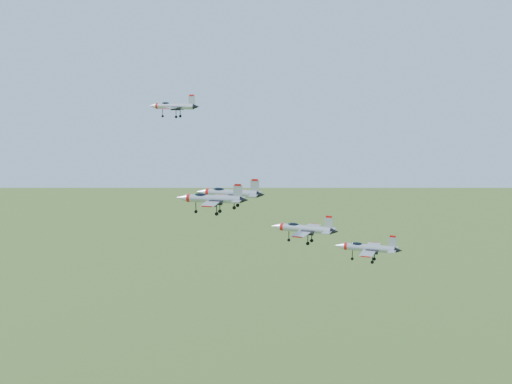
# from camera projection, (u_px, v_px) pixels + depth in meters

# --- Properties ---
(jet_lead) EXTENTS (11.58, 9.54, 3.10)m
(jet_lead) POSITION_uv_depth(u_px,v_px,m) (173.00, 106.00, 148.84)
(jet_lead) COLOR #A5AAB1
(jet_left_high) EXTENTS (13.51, 11.14, 3.61)m
(jet_left_high) POSITION_uv_depth(u_px,v_px,m) (229.00, 193.00, 133.38)
(jet_left_high) COLOR #A5AAB1
(jet_right_high) EXTENTS (12.12, 10.06, 3.24)m
(jet_right_high) POSITION_uv_depth(u_px,v_px,m) (211.00, 199.00, 115.29)
(jet_right_high) COLOR #A5AAB1
(jet_left_low) EXTENTS (14.08, 11.68, 3.76)m
(jet_left_low) POSITION_uv_depth(u_px,v_px,m) (303.00, 229.00, 140.30)
(jet_left_low) COLOR #A5AAB1
(jet_right_low) EXTENTS (11.35, 9.35, 3.04)m
(jet_right_low) POSITION_uv_depth(u_px,v_px,m) (367.00, 248.00, 118.10)
(jet_right_low) COLOR #A5AAB1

